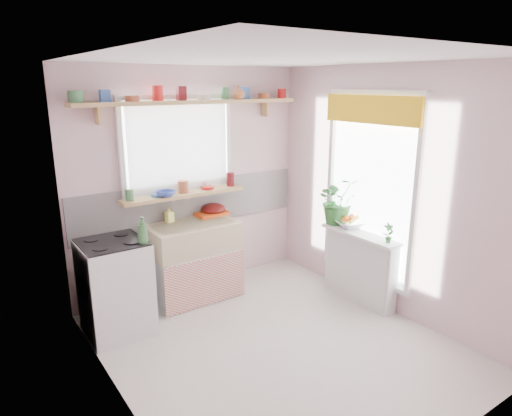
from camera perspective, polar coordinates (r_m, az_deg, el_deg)
room at (r=4.88m, az=2.70°, el=4.21°), size 3.20×3.20×3.20m
sink_unit at (r=5.09m, az=-7.77°, el=-6.49°), size 0.95×0.65×1.11m
cooker at (r=4.55m, az=-17.17°, el=-9.42°), size 0.58×0.58×0.93m
radiator_ledge at (r=5.12m, az=12.85°, el=-7.04°), size 0.22×0.95×0.78m
windowsill at (r=5.03m, az=-9.04°, el=1.68°), size 1.40×0.22×0.04m
pine_shelf at (r=4.96m, az=-7.87°, el=12.98°), size 2.52×0.24×0.04m
shelf_crockery at (r=4.94m, az=-8.15°, el=13.83°), size 2.47×0.11×0.12m
sill_crockery at (r=5.02m, az=-9.07°, el=2.53°), size 1.35×0.11×0.12m
dish_tray at (r=5.27m, az=-5.72°, el=-0.64°), size 0.38×0.29×0.04m
colander at (r=5.27m, az=-5.37°, el=-0.10°), size 0.28×0.28×0.13m
jade_plant at (r=5.20m, az=10.28°, el=0.97°), size 0.61×0.57×0.54m
fruit_bowl at (r=5.13m, az=11.69°, el=-1.97°), size 0.38×0.38×0.08m
herb_pot at (r=4.71m, az=16.24°, el=-3.02°), size 0.13×0.11×0.21m
soap_bottle_sink at (r=5.03m, az=-10.80°, el=-0.79°), size 0.09×0.09×0.17m
sill_cup at (r=5.20m, az=-6.42°, el=2.94°), size 0.14×0.14×0.09m
sill_bowl at (r=4.88m, az=-11.21°, el=1.75°), size 0.20×0.20×0.06m
shelf_vase at (r=5.17m, az=-2.18°, el=14.24°), size 0.18×0.18×0.15m
cooker_bottle at (r=4.21m, az=-14.01°, el=-2.71°), size 0.11×0.11×0.25m
fruit at (r=5.12m, az=11.73°, el=-1.29°), size 0.20×0.14×0.10m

